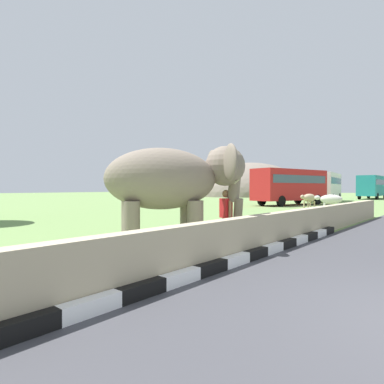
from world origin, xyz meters
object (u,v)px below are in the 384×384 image
(cow_near, at_px, (330,200))
(cow_mid, at_px, (309,198))
(bus_red, at_px, (290,184))
(elephant, at_px, (174,181))
(person_handler, at_px, (226,214))
(bus_teal, at_px, (373,185))
(bus_white, at_px, (326,185))

(cow_near, distance_m, cow_mid, 3.04)
(bus_red, distance_m, cow_near, 8.98)
(elephant, xyz_separation_m, cow_near, (17.45, 1.09, -1.05))
(bus_red, distance_m, cow_mid, 6.03)
(person_handler, distance_m, cow_mid, 18.48)
(person_handler, relative_size, bus_red, 0.18)
(elephant, bearing_deg, bus_teal, 5.17)
(elephant, relative_size, person_handler, 2.38)
(bus_teal, relative_size, cow_mid, 4.88)
(bus_teal, bearing_deg, elephant, -174.83)
(elephant, distance_m, bus_red, 25.13)
(bus_white, distance_m, bus_teal, 14.46)
(elephant, bearing_deg, bus_red, 16.07)
(bus_white, height_order, bus_teal, same)
(bus_teal, height_order, cow_near, bus_teal)
(person_handler, bearing_deg, bus_red, 18.75)
(elephant, bearing_deg, cow_mid, 9.83)
(person_handler, xyz_separation_m, bus_white, (33.22, 7.63, 1.16))
(person_handler, xyz_separation_m, bus_red, (22.71, 7.71, 1.15))
(bus_red, height_order, bus_white, same)
(bus_red, bearing_deg, bus_teal, -5.83)
(cow_near, bearing_deg, person_handler, -173.44)
(bus_white, xyz_separation_m, cow_near, (-17.21, -5.79, -1.21))
(bus_red, height_order, cow_near, bus_red)
(bus_red, bearing_deg, bus_white, -0.41)
(person_handler, relative_size, bus_teal, 0.18)
(bus_teal, distance_m, cow_mid, 29.49)
(elephant, height_order, cow_mid, elephant)
(person_handler, relative_size, cow_mid, 0.86)
(bus_white, bearing_deg, cow_mid, -167.01)
(bus_red, height_order, bus_teal, same)
(bus_teal, bearing_deg, cow_mid, -177.95)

